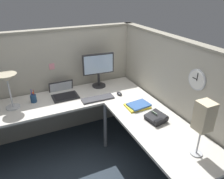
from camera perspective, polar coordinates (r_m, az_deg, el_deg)
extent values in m
plane|color=#2D3842|center=(3.09, -3.28, -17.10)|extent=(6.80, 6.80, 0.00)
cube|color=#A8A393|center=(3.30, -15.26, 1.13)|extent=(2.57, 0.10, 1.55)
cube|color=gray|center=(3.07, -17.01, 14.66)|extent=(2.57, 0.12, 0.03)
cube|color=#A8A393|center=(2.83, 15.02, -3.15)|extent=(0.10, 2.37, 1.55)
cube|color=gray|center=(2.55, 17.07, 12.57)|extent=(0.12, 2.37, 0.03)
cube|color=beige|center=(2.97, -13.82, -2.88)|extent=(2.35, 0.66, 0.03)
cube|color=beige|center=(2.42, 12.45, -9.95)|extent=(0.66, 1.49, 0.03)
cylinder|color=slate|center=(3.03, -1.76, -9.52)|extent=(0.05, 0.05, 0.70)
cylinder|color=#232326|center=(3.26, -3.45, 1.05)|extent=(0.20, 0.20, 0.02)
cylinder|color=#232326|center=(3.22, -3.50, 2.67)|extent=(0.04, 0.04, 0.20)
cube|color=#232326|center=(3.13, -3.62, 6.71)|extent=(0.46, 0.07, 0.30)
cube|color=#99B2D1|center=(3.11, -3.52, 6.61)|extent=(0.42, 0.04, 0.26)
cube|color=#232326|center=(3.00, -12.15, -1.85)|extent=(0.34, 0.24, 0.02)
cube|color=black|center=(3.00, -12.16, -1.68)|extent=(0.29, 0.18, 0.00)
cube|color=#232326|center=(3.18, -13.24, 0.45)|extent=(0.34, 0.07, 0.22)
cube|color=silver|center=(3.18, -13.21, 0.39)|extent=(0.31, 0.06, 0.18)
cube|color=#38383D|center=(2.88, -3.75, -2.40)|extent=(0.43, 0.15, 0.02)
ellipsoid|color=#232326|center=(3.00, 1.94, -1.09)|extent=(0.06, 0.10, 0.03)
cylinder|color=#B7BABF|center=(2.96, -24.49, -4.21)|extent=(0.17, 0.17, 0.02)
cylinder|color=#B7BABF|center=(2.87, -25.19, -0.88)|extent=(0.02, 0.02, 0.38)
cone|color=#B2A88C|center=(2.80, -25.95, 2.78)|extent=(0.24, 0.24, 0.09)
cylinder|color=navy|center=(2.97, -19.90, -2.25)|extent=(0.08, 0.08, 0.10)
cylinder|color=#1E1EB2|center=(2.95, -20.34, -1.12)|extent=(0.01, 0.01, 0.13)
cylinder|color=#B21E1E|center=(2.94, -19.81, -1.14)|extent=(0.01, 0.02, 0.13)
cylinder|color=#D8591E|center=(2.95, -20.08, -0.84)|extent=(0.03, 0.03, 0.01)
cube|color=black|center=(2.49, 11.42, -7.31)|extent=(0.21, 0.22, 0.10)
cube|color=#8CA58C|center=(2.48, 11.03, -6.23)|extent=(0.02, 0.09, 0.04)
cube|color=black|center=(2.43, 12.83, -7.81)|extent=(0.19, 0.06, 0.04)
cube|color=yellow|center=(2.72, 6.65, -4.37)|extent=(0.29, 0.22, 0.02)
cube|color=#335999|center=(2.71, 7.05, -3.99)|extent=(0.28, 0.22, 0.02)
cylinder|color=#B7BABF|center=(2.17, 21.20, -15.31)|extent=(0.11, 0.11, 0.01)
cylinder|color=#B7BABF|center=(2.09, 21.80, -12.51)|extent=(0.02, 0.02, 0.27)
cube|color=beige|center=(1.95, 23.04, -6.45)|extent=(0.13, 0.13, 0.26)
cylinder|color=#B7BABF|center=(2.33, 21.54, 2.42)|extent=(0.03, 0.22, 0.22)
cylinder|color=white|center=(2.32, 21.25, 2.36)|extent=(0.00, 0.19, 0.19)
cube|color=black|center=(2.33, 20.89, 2.75)|extent=(0.00, 0.06, 0.01)
cube|color=black|center=(2.30, 21.50, 3.05)|extent=(0.00, 0.01, 0.08)
cube|color=pink|center=(3.14, -15.50, 5.84)|extent=(0.07, 0.00, 0.09)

